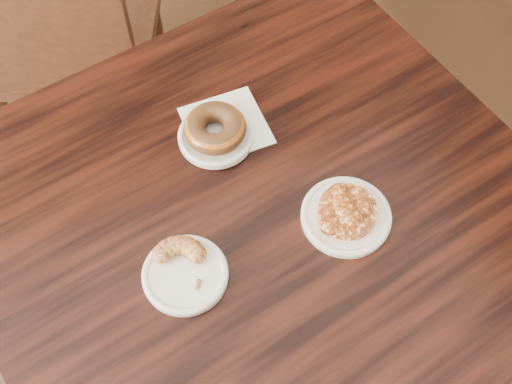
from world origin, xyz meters
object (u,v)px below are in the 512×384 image
object	(u,v)px
cafe_table	(267,299)
glazed_donut	(215,128)
cruller_fragment	(184,270)
apple_fritter	(347,210)
chair_far	(75,38)

from	to	relation	value
cafe_table	glazed_donut	xyz separation A→B (m)	(-0.04, 0.20, 0.41)
cruller_fragment	apple_fritter	bearing A→B (deg)	2.28
cafe_table	chair_far	bearing A→B (deg)	92.21
glazed_donut	apple_fritter	bearing A→B (deg)	-55.74
chair_far	glazed_donut	size ratio (longest dim) A/B	7.69
chair_far	glazed_donut	world-z (taller)	chair_far
glazed_donut	apple_fritter	size ratio (longest dim) A/B	0.84
apple_fritter	cruller_fragment	world-z (taller)	apple_fritter
cruller_fragment	cafe_table	bearing A→B (deg)	17.76
chair_far	apple_fritter	xyz separation A→B (m)	(0.37, -0.91, 0.33)
chair_far	apple_fritter	size ratio (longest dim) A/B	6.49
cafe_table	cruller_fragment	distance (m)	0.44
apple_fritter	chair_far	bearing A→B (deg)	112.21
apple_fritter	cafe_table	bearing A→B (deg)	161.38
glazed_donut	apple_fritter	world-z (taller)	glazed_donut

